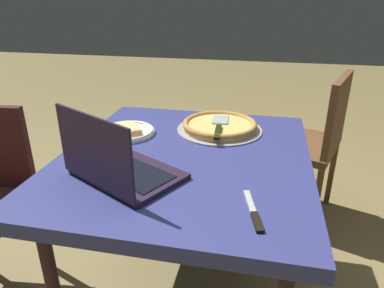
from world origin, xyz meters
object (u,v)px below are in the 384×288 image
pizza_plate (127,131)px  table_knife (254,214)px  pizza_tray (220,126)px  chair_near (309,138)px  dining_table (185,169)px  laptop (118,166)px

pizza_plate → table_knife: bearing=48.9°
pizza_tray → chair_near: 0.71m
pizza_plate → chair_near: bearing=127.2°
dining_table → laptop: bearing=-34.8°
laptop → pizza_plate: (-0.38, -0.12, -0.04)m
laptop → pizza_tray: bearing=153.3°
laptop → pizza_plate: 0.40m
pizza_plate → table_knife: size_ratio=1.16×
pizza_plate → table_knife: (0.49, 0.56, -0.01)m
dining_table → pizza_tray: (-0.28, 0.09, 0.08)m
laptop → chair_near: laptop is taller
dining_table → pizza_plate: size_ratio=4.35×
dining_table → pizza_plate: bearing=-116.9°
pizza_tray → table_knife: pizza_tray is taller
dining_table → pizza_tray: 0.30m
dining_table → table_knife: 0.44m
laptop → dining_table: bearing=145.2°
pizza_tray → pizza_plate: bearing=-71.1°
pizza_plate → laptop: bearing=17.8°
table_knife → laptop: bearing=-103.5°
dining_table → chair_near: bearing=145.0°
pizza_tray → table_knife: (0.62, 0.18, -0.02)m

